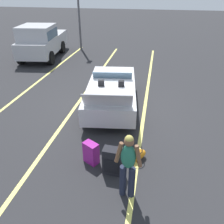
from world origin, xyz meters
The scene contains 11 objects.
ground_plane centered at (0.00, 0.00, 0.00)m, with size 80.00×80.00×0.00m, color #28282B.
lot_line_near centered at (0.00, -1.31, 0.00)m, with size 18.00×0.12×0.01m, color #EAE066.
lot_line_mid centered at (0.00, 1.39, 0.00)m, with size 18.00×0.12×0.01m, color #EAE066.
lot_line_far centered at (0.00, 4.09, 0.00)m, with size 18.00×0.12×0.01m, color #EAE066.
convertible_car centered at (0.20, 0.03, 0.59)m, with size 4.40×2.29×1.49m.
suitcase_large_black centered at (-3.54, -0.73, 0.37)m, with size 0.32×0.49×0.74m.
suitcase_medium_bright centered at (-3.28, -0.09, 0.31)m, with size 0.41×0.47×0.62m.
duffel_bag centered at (-2.96, -1.25, 0.16)m, with size 0.64×0.69×0.34m.
traveler_person centered at (-4.18, -1.18, 0.93)m, with size 0.25×0.61×1.65m.
parked_pickup_truck_near centered at (5.68, 5.66, 1.11)m, with size 5.21×2.59×2.10m.
parking_lamp_post centered at (8.35, 3.95, 3.23)m, with size 0.50×0.24×5.62m.
Camera 1 is at (-7.75, -1.54, 4.22)m, focal length 36.15 mm.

